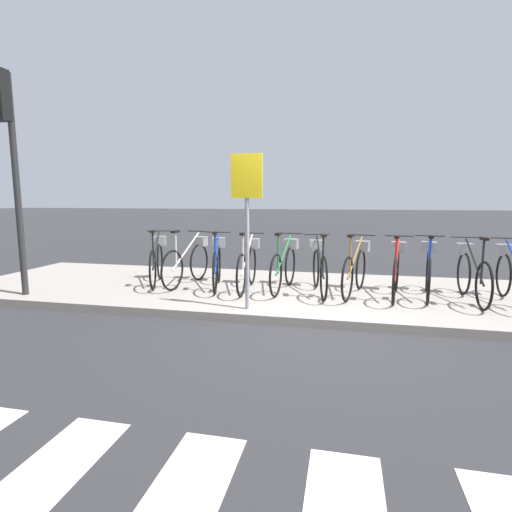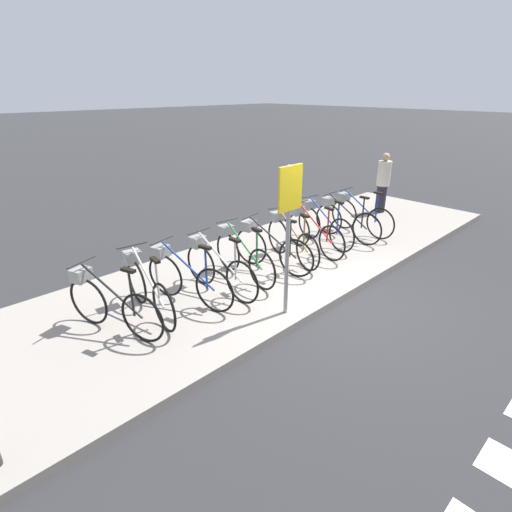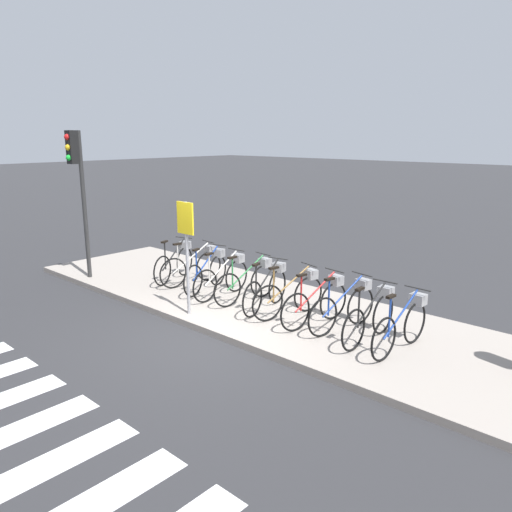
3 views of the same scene
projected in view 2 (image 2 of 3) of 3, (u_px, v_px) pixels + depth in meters
The scene contains 15 objects.
ground_plane at pixel (338, 304), 6.42m from camera, with size 120.00×120.00×0.00m, color #2D2D30.
sidewalk at pixel (263, 269), 7.51m from camera, with size 12.95×3.39×0.12m.
parked_bicycle_0 at pixel (108, 302), 5.35m from camera, with size 0.67×1.60×1.03m.
parked_bicycle_1 at pixel (146, 286), 5.79m from camera, with size 0.46×1.67×1.03m.
parked_bicycle_2 at pixel (184, 276), 6.09m from camera, with size 0.56×1.64×1.03m.
parked_bicycle_3 at pixel (216, 266), 6.42m from camera, with size 0.46×1.68×1.03m.
parked_bicycle_4 at pixel (241, 253), 6.90m from camera, with size 0.46×1.67×1.03m.
parked_bicycle_5 at pixel (269, 246), 7.22m from camera, with size 0.50×1.65×1.03m.
parked_bicycle_6 at pixel (290, 238), 7.62m from camera, with size 0.56×1.64×1.03m.
parked_bicycle_7 at pixel (311, 230), 8.01m from camera, with size 0.46×1.66×1.03m.
parked_bicycle_8 at pixel (322, 223), 8.42m from camera, with size 0.47×1.66×1.03m.
parked_bicycle_9 at pixel (344, 219), 8.71m from camera, with size 0.46×1.68×1.03m.
parked_bicycle_10 at pixel (359, 214), 9.07m from camera, with size 0.46×1.68×1.03m.
pedestrian at pixel (383, 182), 10.47m from camera, with size 0.34×0.34×1.55m.
sign_post at pixel (289, 217), 5.38m from camera, with size 0.44×0.07×2.18m.
Camera 2 is at (-4.85, -3.09, 3.23)m, focal length 28.00 mm.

